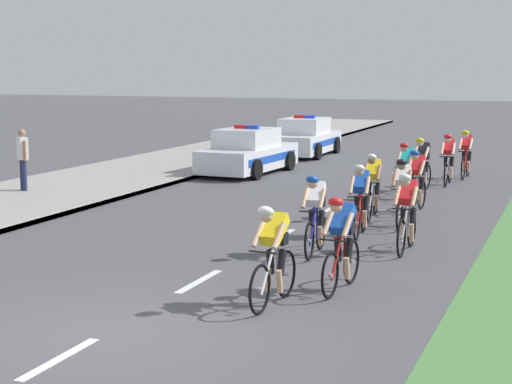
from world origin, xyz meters
TOP-DOWN VIEW (x-y plane):
  - ground_plane at (0.00, 0.00)m, footprint 160.00×160.00m
  - sidewalk_slab at (-7.87, 14.00)m, footprint 4.70×60.00m
  - kerb_edge at (-5.60, 14.00)m, footprint 0.16×60.00m
  - lane_markings_centre at (0.00, 10.96)m, footprint 0.14×25.60m
  - cyclist_lead at (1.61, 2.04)m, footprint 0.43×1.72m
  - cyclist_second at (2.32, 3.19)m, footprint 0.44×1.72m
  - cyclist_third at (1.18, 5.52)m, footprint 0.44×1.72m
  - cyclist_fourth at (2.72, 6.39)m, footprint 0.42×1.72m
  - cyclist_fifth at (1.54, 7.52)m, footprint 0.45×1.72m
  - cyclist_sixth at (1.28, 9.71)m, footprint 0.44×1.72m
  - cyclist_seventh at (2.13, 8.89)m, footprint 0.43×1.72m
  - cyclist_eighth at (2.06, 10.94)m, footprint 0.44×1.72m
  - cyclist_ninth at (1.44, 12.77)m, footprint 0.42×1.72m
  - cyclist_tenth at (1.56, 14.46)m, footprint 0.45×1.72m
  - cyclist_eleventh at (2.06, 16.01)m, footprint 0.42×1.72m
  - cyclist_twelfth at (2.34, 17.76)m, footprint 0.42×1.72m
  - police_car_nearest at (-4.47, 16.45)m, footprint 2.20×4.50m
  - police_car_second at (-4.47, 22.55)m, footprint 2.03×4.42m
  - spectator_closest at (-8.48, 9.91)m, footprint 0.47×0.39m

SIDE VIEW (x-z plane):
  - ground_plane at x=0.00m, z-range 0.00..0.00m
  - lane_markings_centre at x=0.00m, z-range 0.00..0.01m
  - sidewalk_slab at x=-7.87m, z-range 0.00..0.12m
  - kerb_edge at x=-5.60m, z-range 0.00..0.13m
  - police_car_nearest at x=-4.47m, z-range -0.12..1.48m
  - police_car_second at x=-4.47m, z-range -0.12..1.48m
  - cyclist_lead at x=1.61m, z-range 0.00..1.57m
  - cyclist_second at x=2.32m, z-range 0.00..1.57m
  - cyclist_third at x=1.18m, z-range 0.00..1.57m
  - cyclist_fourth at x=2.72m, z-range 0.00..1.57m
  - cyclist_fifth at x=1.54m, z-range 0.00..1.57m
  - cyclist_sixth at x=1.28m, z-range 0.00..1.57m
  - cyclist_seventh at x=2.13m, z-range 0.00..1.57m
  - cyclist_eighth at x=2.06m, z-range 0.00..1.57m
  - cyclist_ninth at x=1.44m, z-range 0.00..1.57m
  - cyclist_tenth at x=1.56m, z-range 0.00..1.57m
  - cyclist_eleventh at x=2.06m, z-range 0.00..1.57m
  - cyclist_twelfth at x=2.34m, z-range 0.00..1.57m
  - spectator_closest at x=-8.48m, z-range 0.25..1.92m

